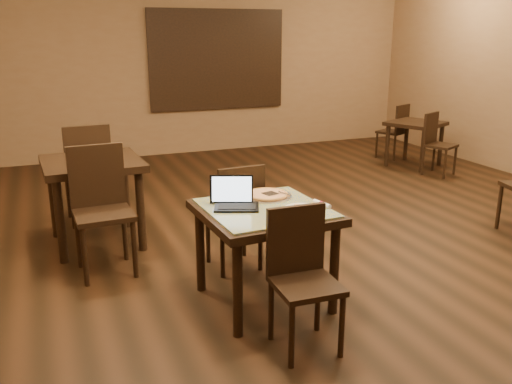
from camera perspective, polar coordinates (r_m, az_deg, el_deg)
name	(u,v)px	position (r m, az deg, el deg)	size (l,w,h in m)	color
ground	(335,260)	(5.03, 8.27, -7.13)	(10.00, 10.00, 0.00)	black
wall_back	(188,63)	(9.29, -7.17, 13.29)	(8.00, 0.02, 3.00)	olive
mural	(217,60)	(9.39, -4.08, 13.71)	(2.34, 0.05, 1.64)	#245285
tiled_table	(264,220)	(4.02, 0.90, -3.00)	(0.97, 0.97, 0.76)	black
chair_main_near	(301,270)	(3.55, 4.80, -8.16)	(0.42, 0.42, 0.93)	black
chair_main_far	(237,212)	(4.60, -2.00, -2.07)	(0.43, 0.43, 0.95)	black
laptop	(234,199)	(3.99, -2.30, -0.72)	(0.38, 0.36, 0.22)	black
plate	(302,210)	(3.91, 4.89, -1.87)	(0.28, 0.28, 0.02)	white
pizza_slice	(302,208)	(3.91, 4.90, -1.67)	(0.19, 0.19, 0.02)	beige
pizza_pan	(267,196)	(4.24, 1.16, -0.42)	(0.40, 0.40, 0.01)	silver
pizza_whole	(267,194)	(4.24, 1.16, -0.25)	(0.33, 0.33, 0.02)	beige
spatula	(270,194)	(4.22, 1.52, -0.17)	(0.11, 0.26, 0.01)	silver
napkin_roll	(322,204)	(4.03, 6.94, -1.26)	(0.08, 0.17, 0.04)	white
other_table_a	(415,129)	(8.68, 16.42, 6.35)	(0.97, 0.97, 0.69)	black
other_table_a_chair_near	(436,140)	(8.27, 18.41, 5.21)	(0.51, 0.51, 0.89)	black
other_table_a_chair_far	(396,128)	(9.12, 14.54, 6.52)	(0.51, 0.51, 0.89)	black
other_table_b	(93,175)	(5.38, -16.79, 1.77)	(0.94, 0.94, 0.84)	black
other_table_b_chair_near	(101,202)	(4.80, -16.04, -0.98)	(0.49, 0.49, 1.09)	black
other_table_b_chair_far	(88,168)	(6.02, -17.26, 2.40)	(0.49, 0.49, 1.09)	black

